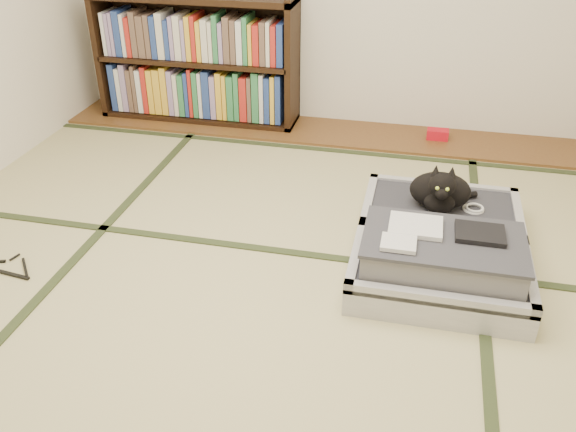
# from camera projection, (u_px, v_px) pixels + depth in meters

# --- Properties ---
(floor) EXTENTS (4.50, 4.50, 0.00)m
(floor) POSITION_uv_depth(u_px,v_px,m) (261.00, 299.00, 2.81)
(floor) COLOR tan
(floor) RESTS_ON ground
(wood_strip) EXTENTS (4.00, 0.50, 0.02)m
(wood_strip) POSITION_uv_depth(u_px,v_px,m) (331.00, 132.00, 4.49)
(wood_strip) COLOR brown
(wood_strip) RESTS_ON ground
(red_item) EXTENTS (0.15, 0.09, 0.07)m
(red_item) POSITION_uv_depth(u_px,v_px,m) (438.00, 134.00, 4.34)
(red_item) COLOR red
(red_item) RESTS_ON wood_strip
(tatami_borders) EXTENTS (4.00, 4.50, 0.01)m
(tatami_borders) POSITION_uv_depth(u_px,v_px,m) (285.00, 241.00, 3.22)
(tatami_borders) COLOR #2D381E
(tatami_borders) RESTS_ON ground
(bookcase) EXTENTS (1.50, 0.34, 0.96)m
(bookcase) POSITION_uv_depth(u_px,v_px,m) (197.00, 61.00, 4.52)
(bookcase) COLOR black
(bookcase) RESTS_ON wood_strip
(suitcase) EXTENTS (0.82, 1.09, 0.32)m
(suitcase) POSITION_uv_depth(u_px,v_px,m) (440.00, 246.00, 2.99)
(suitcase) COLOR #B2B2B7
(suitcase) RESTS_ON floor
(cat) EXTENTS (0.36, 0.37, 0.29)m
(cat) POSITION_uv_depth(u_px,v_px,m) (441.00, 191.00, 3.16)
(cat) COLOR black
(cat) RESTS_ON suitcase
(cable_coil) EXTENTS (0.11, 0.11, 0.03)m
(cable_coil) POSITION_uv_depth(u_px,v_px,m) (474.00, 209.00, 3.19)
(cable_coil) COLOR white
(cable_coil) RESTS_ON suitcase
(hanger) EXTENTS (0.37, 0.19, 0.01)m
(hanger) POSITION_uv_depth(u_px,v_px,m) (3.00, 268.00, 3.01)
(hanger) COLOR black
(hanger) RESTS_ON floor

